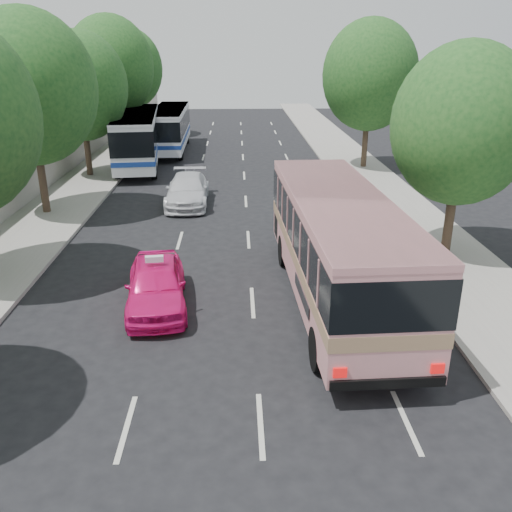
{
  "coord_description": "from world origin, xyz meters",
  "views": [
    {
      "loc": [
        0.56,
        -11.61,
        7.71
      ],
      "look_at": [
        1.11,
        3.99,
        1.6
      ],
      "focal_mm": 38.0,
      "sensor_mm": 36.0,
      "label": 1
    }
  ],
  "objects_px": {
    "tour_coach_front": "(138,134)",
    "tour_coach_rear": "(170,125)",
    "pink_bus": "(338,238)",
    "pink_taxi": "(156,284)",
    "white_pickup": "(187,190)"
  },
  "relations": [
    {
      "from": "pink_bus",
      "to": "tour_coach_rear",
      "type": "distance_m",
      "value": 28.06
    },
    {
      "from": "white_pickup",
      "to": "tour_coach_front",
      "type": "bearing_deg",
      "value": 111.88
    },
    {
      "from": "pink_bus",
      "to": "pink_taxi",
      "type": "bearing_deg",
      "value": 178.62
    },
    {
      "from": "pink_bus",
      "to": "white_pickup",
      "type": "distance_m",
      "value": 13.03
    },
    {
      "from": "tour_coach_front",
      "to": "pink_bus",
      "type": "bearing_deg",
      "value": -71.88
    },
    {
      "from": "tour_coach_front",
      "to": "tour_coach_rear",
      "type": "height_order",
      "value": "tour_coach_front"
    },
    {
      "from": "tour_coach_front",
      "to": "pink_taxi",
      "type": "bearing_deg",
      "value": -85.56
    },
    {
      "from": "white_pickup",
      "to": "tour_coach_rear",
      "type": "bearing_deg",
      "value": 98.53
    },
    {
      "from": "pink_bus",
      "to": "tour_coach_front",
      "type": "relative_size",
      "value": 0.93
    },
    {
      "from": "tour_coach_rear",
      "to": "tour_coach_front",
      "type": "bearing_deg",
      "value": -106.88
    },
    {
      "from": "tour_coach_front",
      "to": "tour_coach_rear",
      "type": "bearing_deg",
      "value": 68.12
    },
    {
      "from": "pink_taxi",
      "to": "tour_coach_rear",
      "type": "height_order",
      "value": "tour_coach_rear"
    },
    {
      "from": "pink_taxi",
      "to": "white_pickup",
      "type": "relative_size",
      "value": 0.88
    },
    {
      "from": "tour_coach_front",
      "to": "tour_coach_rear",
      "type": "distance_m",
      "value": 5.73
    },
    {
      "from": "pink_taxi",
      "to": "white_pickup",
      "type": "xyz_separation_m",
      "value": [
        0.0,
        11.76,
        -0.02
      ]
    }
  ]
}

